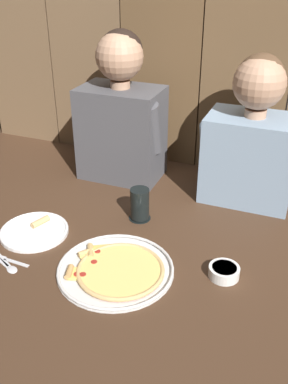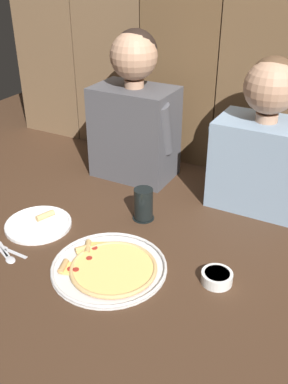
% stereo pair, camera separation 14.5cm
% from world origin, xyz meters
% --- Properties ---
extents(ground_plane, '(3.20, 3.20, 0.00)m').
position_xyz_m(ground_plane, '(0.00, 0.00, 0.00)').
color(ground_plane, '#422B1C').
extents(pizza_tray, '(0.37, 0.37, 0.03)m').
position_xyz_m(pizza_tray, '(-0.01, -0.11, 0.01)').
color(pizza_tray, silver).
rests_on(pizza_tray, ground).
extents(dinner_plate, '(0.24, 0.24, 0.03)m').
position_xyz_m(dinner_plate, '(-0.38, -0.02, 0.01)').
color(dinner_plate, white).
rests_on(dinner_plate, ground).
extents(drinking_glass, '(0.08, 0.08, 0.12)m').
position_xyz_m(drinking_glass, '(-0.06, 0.20, 0.06)').
color(drinking_glass, black).
rests_on(drinking_glass, ground).
extents(dipping_bowl, '(0.10, 0.10, 0.04)m').
position_xyz_m(dipping_bowl, '(0.30, -0.01, 0.02)').
color(dipping_bowl, white).
rests_on(dipping_bowl, ground).
extents(table_knife, '(0.16, 0.02, 0.01)m').
position_xyz_m(table_knife, '(-0.37, -0.19, 0.00)').
color(table_knife, silver).
rests_on(table_knife, ground).
extents(table_spoon, '(0.13, 0.08, 0.01)m').
position_xyz_m(table_spoon, '(-0.35, -0.21, 0.00)').
color(table_spoon, silver).
rests_on(table_spoon, ground).
extents(diner_left, '(0.38, 0.22, 0.62)m').
position_xyz_m(diner_left, '(-0.27, 0.51, 0.29)').
color(diner_left, '#4C4C51').
rests_on(diner_left, ground).
extents(diner_right, '(0.38, 0.23, 0.57)m').
position_xyz_m(diner_right, '(0.27, 0.51, 0.26)').
color(diner_right, '#849EB7').
rests_on(diner_right, ground).
extents(wooden_backdrop_wall, '(2.19, 0.03, 1.35)m').
position_xyz_m(wooden_backdrop_wall, '(-0.00, 0.74, 0.67)').
color(wooden_backdrop_wall, brown).
rests_on(wooden_backdrop_wall, ground).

